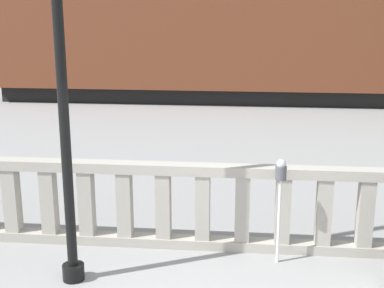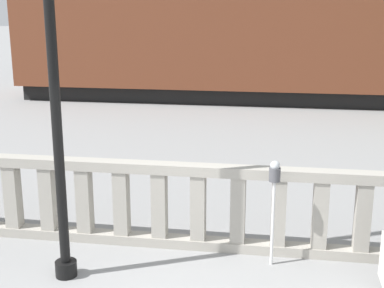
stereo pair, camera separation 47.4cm
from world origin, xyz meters
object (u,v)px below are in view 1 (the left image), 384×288
lamppost (57,2)px  train_far (277,33)px  train_near (259,45)px  parking_meter (280,183)px

lamppost → train_far: 22.42m
train_near → train_far: (1.07, 8.70, -0.04)m
train_far → parking_meter: bearing=-92.8°
lamppost → parking_meter: size_ratio=4.34×
parking_meter → train_far: (1.04, 21.36, 0.82)m
lamppost → parking_meter: (2.55, 0.73, -2.24)m
train_near → train_far: bearing=83.0°
lamppost → parking_meter: lamppost is taller
lamppost → parking_meter: 3.47m
train_near → train_far: 8.76m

